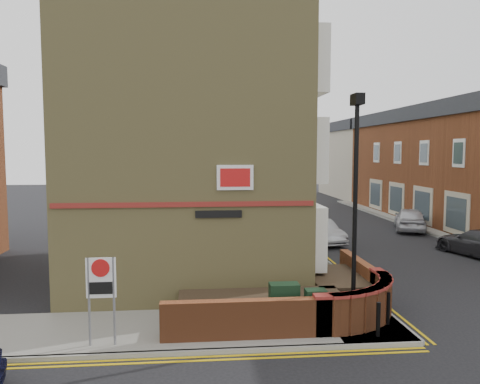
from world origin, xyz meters
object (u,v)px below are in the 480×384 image
zone_sign (101,285)px  utility_cabinet_large (284,305)px  silver_car_near (320,231)px  lamppost (355,209)px

zone_sign → utility_cabinet_large: bearing=9.7°
utility_cabinet_large → silver_car_near: bearing=70.5°
lamppost → utility_cabinet_large: size_ratio=5.25×
lamppost → silver_car_near: lamppost is taller
lamppost → zone_sign: 6.85m
silver_car_near → lamppost: bearing=-112.1°
lamppost → utility_cabinet_large: 3.24m
lamppost → zone_sign: lamppost is taller
lamppost → zone_sign: size_ratio=2.86×
lamppost → utility_cabinet_large: bearing=177.0°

